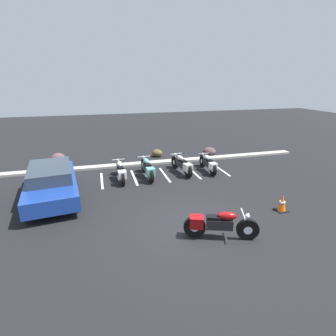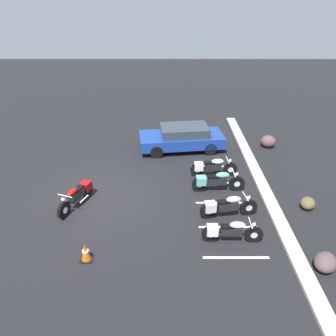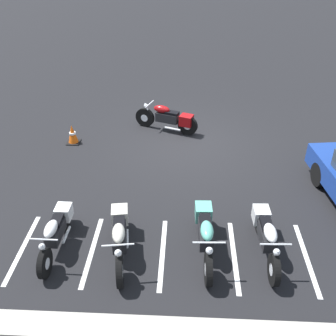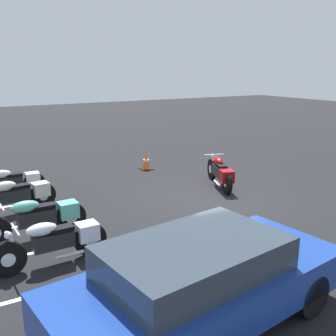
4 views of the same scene
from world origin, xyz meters
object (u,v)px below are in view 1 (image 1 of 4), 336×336
motorcycle_maroon_featured (217,224)px  parked_bike_0 (121,171)px  landscape_rock_2 (157,153)px  parked_bike_1 (147,168)px  landscape_rock_0 (58,159)px  parked_bike_3 (208,164)px  car_blue (51,182)px  traffic_cone (282,203)px  landscape_rock_1 (209,152)px  parked_bike_2 (182,165)px

motorcycle_maroon_featured → parked_bike_0: motorcycle_maroon_featured is taller
landscape_rock_2 → parked_bike_1: bearing=-110.2°
landscape_rock_0 → landscape_rock_2: (5.61, 0.03, -0.09)m
parked_bike_3 → car_blue: car_blue is taller
parked_bike_1 → landscape_rock_0: parked_bike_1 is taller
parked_bike_0 → parked_bike_3: (4.41, 0.07, -0.02)m
parked_bike_3 → traffic_cone: 4.66m
motorcycle_maroon_featured → landscape_rock_0: 10.35m
parked_bike_0 → landscape_rock_2: 4.24m
parked_bike_0 → motorcycle_maroon_featured: bearing=-159.4°
landscape_rock_1 → car_blue: bearing=-154.6°
motorcycle_maroon_featured → parked_bike_1: (-1.02, 5.48, 0.01)m
landscape_rock_2 → traffic_cone: traffic_cone is taller
landscape_rock_1 → traffic_cone: (-0.39, -7.27, 0.02)m
parked_bike_3 → parked_bike_1: bearing=91.9°
motorcycle_maroon_featured → landscape_rock_1: bearing=88.2°
parked_bike_2 → car_blue: (-5.82, -1.40, 0.22)m
parked_bike_0 → parked_bike_3: size_ratio=1.04×
parked_bike_2 → traffic_cone: bearing=-162.9°
landscape_rock_2 → traffic_cone: size_ratio=1.08×
car_blue → parked_bike_0: bearing=106.7°
motorcycle_maroon_featured → parked_bike_0: 5.92m
parked_bike_0 → landscape_rock_0: size_ratio=2.72×
parked_bike_2 → car_blue: 5.99m
landscape_rock_1 → landscape_rock_2: 3.20m
parked_bike_2 → traffic_cone: size_ratio=3.58×
landscape_rock_0 → parked_bike_1: bearing=-37.6°
landscape_rock_0 → landscape_rock_2: landscape_rock_0 is taller
parked_bike_1 → landscape_rock_2: 3.62m
parked_bike_0 → traffic_cone: bearing=-132.7°
motorcycle_maroon_featured → landscape_rock_2: motorcycle_maroon_featured is taller
parked_bike_2 → parked_bike_3: 1.37m
parked_bike_1 → landscape_rock_2: (1.25, 3.39, -0.24)m
parked_bike_2 → landscape_rock_0: (-6.14, 3.21, -0.14)m
parked_bike_3 → traffic_cone: bearing=-168.6°
traffic_cone → parked_bike_2: bearing=115.3°
parked_bike_0 → car_blue: size_ratio=0.47×
parked_bike_1 → landscape_rock_2: bearing=-22.5°
car_blue → landscape_rock_0: (-0.32, 4.61, -0.37)m
parked_bike_3 → landscape_rock_1: 2.97m
motorcycle_maroon_featured → parked_bike_0: size_ratio=0.99×
parked_bike_0 → landscape_rock_1: size_ratio=2.64×
parked_bike_0 → parked_bike_2: (3.05, 0.17, 0.01)m
car_blue → landscape_rock_2: car_blue is taller
parked_bike_0 → parked_bike_2: bearing=-88.8°
motorcycle_maroon_featured → car_blue: 6.60m
parked_bike_1 → landscape_rock_2: size_ratio=3.38×
parked_bike_1 → car_blue: car_blue is taller
parked_bike_2 → landscape_rock_1: parked_bike_2 is taller
parked_bike_2 → landscape_rock_1: (2.60, 2.59, -0.19)m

